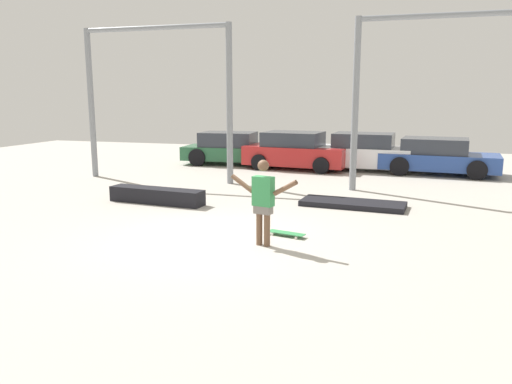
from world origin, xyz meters
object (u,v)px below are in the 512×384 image
object	(u,v)px
skateboarder	(263,198)
skateboard	(286,233)
parked_car_white	(366,153)
parked_car_blue	(438,157)
grind_box	(157,196)
manual_pad	(353,204)
parked_car_red	(296,151)
parked_car_green	(231,149)

from	to	relation	value
skateboarder	skateboard	distance (m)	1.16
parked_car_white	parked_car_blue	world-z (taller)	parked_car_white
parked_car_blue	grind_box	bearing A→B (deg)	-129.12
skateboarder	manual_pad	bearing A→B (deg)	85.97
grind_box	manual_pad	distance (m)	5.12
manual_pad	parked_car_blue	xyz separation A→B (m)	(2.33, 6.40, 0.56)
skateboard	parked_car_red	distance (m)	9.61
parked_car_red	parked_car_white	size ratio (longest dim) A/B	1.01
skateboard	grind_box	xyz separation A→B (m)	(-4.02, 2.09, 0.14)
grind_box	parked_car_white	distance (m)	9.05
skateboard	manual_pad	distance (m)	3.34
manual_pad	parked_car_white	world-z (taller)	parked_car_white
manual_pad	parked_car_white	size ratio (longest dim) A/B	0.64
parked_car_white	grind_box	bearing A→B (deg)	-118.86
parked_car_green	parked_car_white	world-z (taller)	parked_car_white
parked_car_green	parked_car_blue	bearing A→B (deg)	-5.64
skateboard	parked_car_green	distance (m)	11.00
parked_car_red	parked_car_white	distance (m)	2.67
parked_car_green	manual_pad	bearing A→B (deg)	-52.94
skateboard	grind_box	size ratio (longest dim) A/B	0.30
skateboarder	parked_car_red	distance (m)	10.27
grind_box	parked_car_red	bearing A→B (deg)	73.69
skateboard	grind_box	distance (m)	4.53
skateboard	parked_car_blue	world-z (taller)	parked_car_blue
parked_car_green	parked_car_red	world-z (taller)	parked_car_red
parked_car_blue	parked_car_green	bearing A→B (deg)	-177.00
skateboard	parked_car_blue	xyz separation A→B (m)	(3.32, 9.59, 0.57)
skateboarder	skateboard	world-z (taller)	skateboarder
parked_car_red	skateboard	bearing A→B (deg)	-72.96
skateboarder	parked_car_red	size ratio (longest dim) A/B	0.40
grind_box	parked_car_green	world-z (taller)	parked_car_green
skateboarder	parked_car_blue	xyz separation A→B (m)	(3.60, 10.33, -0.28)
manual_pad	parked_car_green	xyz separation A→B (m)	(-5.72, 6.71, 0.57)
grind_box	manual_pad	xyz separation A→B (m)	(5.00, 1.10, -0.13)
parked_car_white	parked_car_blue	bearing A→B (deg)	-0.56
parked_car_white	manual_pad	bearing A→B (deg)	-85.01
parked_car_blue	skateboard	bearing A→B (deg)	-103.83
skateboard	parked_car_white	bearing A→B (deg)	98.52
parked_car_blue	parked_car_red	bearing A→B (deg)	-172.71
skateboarder	parked_car_blue	bearing A→B (deg)	84.56
skateboarder	grind_box	bearing A→B (deg)	156.63
manual_pad	parked_car_green	world-z (taller)	parked_car_green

